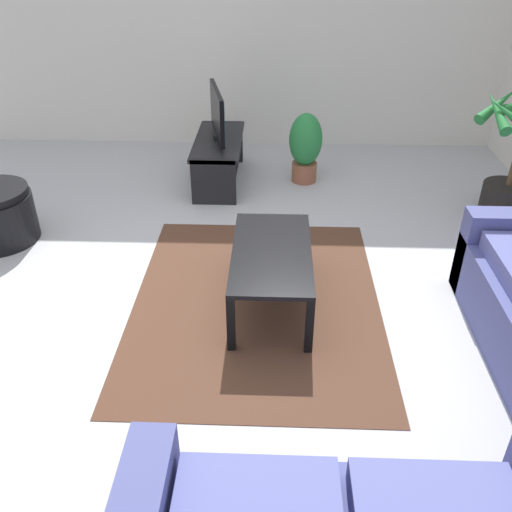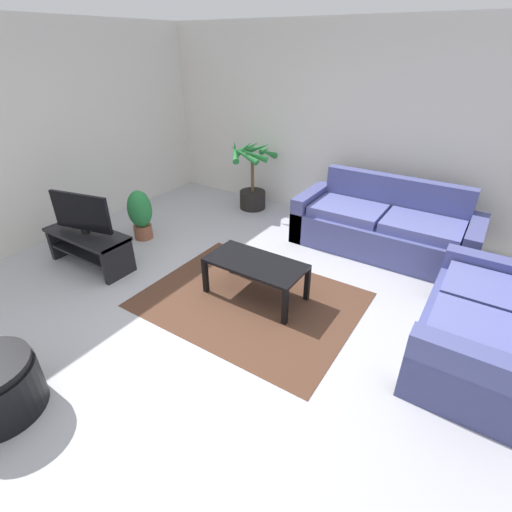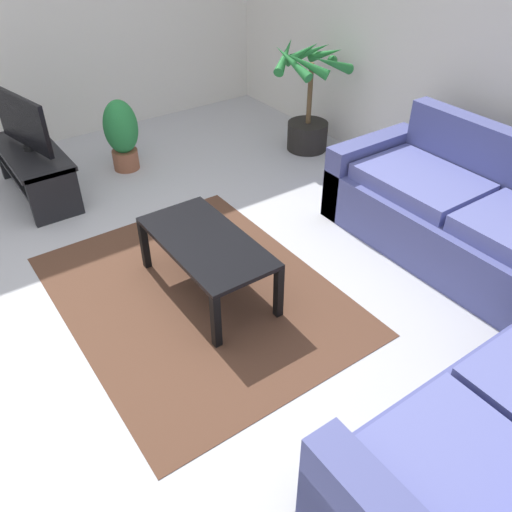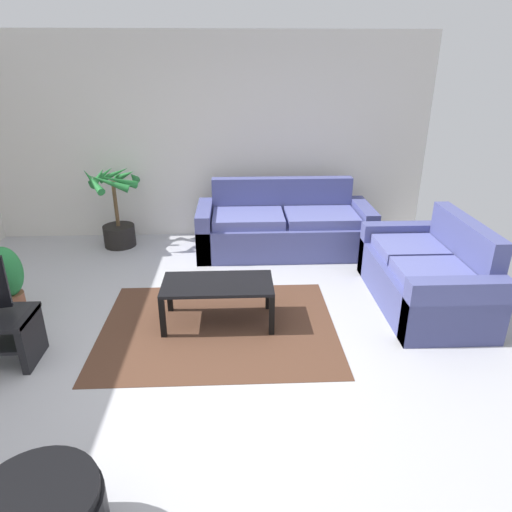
{
  "view_description": "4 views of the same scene",
  "coord_description": "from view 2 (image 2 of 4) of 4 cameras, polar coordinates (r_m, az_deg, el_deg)",
  "views": [
    {
      "loc": [
        3.27,
        0.51,
        2.31
      ],
      "look_at": [
        0.35,
        0.4,
        0.49
      ],
      "focal_mm": 38.71,
      "sensor_mm": 36.0,
      "label": 1
    },
    {
      "loc": [
        2.0,
        -2.31,
        2.4
      ],
      "look_at": [
        0.12,
        0.58,
        0.44
      ],
      "focal_mm": 26.36,
      "sensor_mm": 36.0,
      "label": 2
    },
    {
      "loc": [
        2.68,
        -0.88,
        2.38
      ],
      "look_at": [
        0.57,
        0.62,
        0.48
      ],
      "focal_mm": 36.75,
      "sensor_mm": 36.0,
      "label": 3
    },
    {
      "loc": [
        0.35,
        -3.35,
        2.33
      ],
      "look_at": [
        0.54,
        0.69,
        0.6
      ],
      "focal_mm": 32.12,
      "sensor_mm": 36.0,
      "label": 4
    }
  ],
  "objects": [
    {
      "name": "coffee_table",
      "position": [
        3.91,
        -0.08,
        -1.6
      ],
      "size": [
        1.04,
        0.52,
        0.42
      ],
      "color": "black",
      "rests_on": "ground"
    },
    {
      "name": "tv",
      "position": [
        4.79,
        -25.0,
        6.01
      ],
      "size": [
        0.78,
        0.21,
        0.48
      ],
      "color": "black",
      "rests_on": "tv_stand"
    },
    {
      "name": "potted_palm",
      "position": [
        6.13,
        -0.58,
        11.45
      ],
      "size": [
        0.76,
        0.73,
        1.09
      ],
      "color": "black",
      "rests_on": "ground"
    },
    {
      "name": "wall_back",
      "position": [
        5.77,
        12.96,
        18.51
      ],
      "size": [
        6.0,
        0.06,
        2.7
      ],
      "primitive_type": "cube",
      "color": "silver",
      "rests_on": "ground"
    },
    {
      "name": "area_rug",
      "position": [
        4.05,
        -0.86,
        -6.61
      ],
      "size": [
        2.2,
        1.7,
        0.01
      ],
      "primitive_type": "cube",
      "color": "#513323",
      "rests_on": "ground"
    },
    {
      "name": "couch_main",
      "position": [
        5.15,
        18.72,
        4.01
      ],
      "size": [
        2.23,
        0.9,
        0.9
      ],
      "color": "#4C518C",
      "rests_on": "ground"
    },
    {
      "name": "couch_loveseat",
      "position": [
        3.75,
        31.4,
        -9.51
      ],
      "size": [
        0.9,
        1.65,
        0.9
      ],
      "color": "#4C518C",
      "rests_on": "ground"
    },
    {
      "name": "wall_left",
      "position": [
        5.6,
        -32.63,
        14.45
      ],
      "size": [
        0.06,
        6.0,
        2.7
      ],
      "primitive_type": "cube",
      "color": "silver",
      "rests_on": "ground"
    },
    {
      "name": "ground_plane",
      "position": [
        3.88,
        -6.19,
        -8.7
      ],
      "size": [
        6.6,
        6.6,
        0.0
      ],
      "primitive_type": "plane",
      "color": "#B2B2B7"
    },
    {
      "name": "tv_stand",
      "position": [
        4.95,
        -24.04,
        1.71
      ],
      "size": [
        1.1,
        0.45,
        0.44
      ],
      "color": "black",
      "rests_on": "ground"
    },
    {
      "name": "potted_plant_small",
      "position": [
        5.39,
        -17.15,
        6.22
      ],
      "size": [
        0.32,
        0.32,
        0.69
      ],
      "color": "brown",
      "rests_on": "ground"
    }
  ]
}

